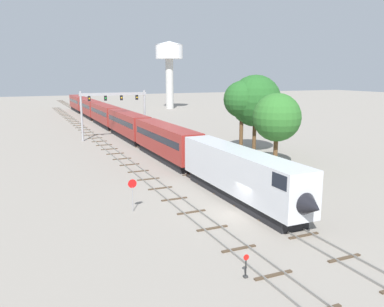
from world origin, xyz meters
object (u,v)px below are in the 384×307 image
Objects in this scene: water_tower at (169,57)px; stop_sign at (132,191)px; trackside_tree_left at (255,101)px; switch_stand at (246,269)px; signal_gantry at (114,104)px; passenger_train at (115,119)px; trackside_tree_mid at (277,118)px; trackside_tree_right at (242,100)px.

water_tower is 7.70× the size of stop_sign.
switch_stand is at bearing -123.26° from trackside_tree_left.
passenger_train is at bearing 76.68° from signal_gantry.
stop_sign is 0.31× the size of trackside_tree_mid.
water_tower is 2.07× the size of trackside_tree_right.
signal_gantry is at bearing 127.08° from trackside_tree_left.
trackside_tree_mid is 9.61m from trackside_tree_right.
trackside_tree_left reaches higher than switch_stand.
water_tower reaches higher than stop_sign.
water_tower is at bearing 67.40° from stop_sign.
signal_gantry is 4.20× the size of stop_sign.
trackside_tree_left is at bearing -65.77° from passenger_train.
passenger_train is at bearing 105.51° from trackside_tree_mid.
signal_gantry is 8.29× the size of switch_stand.
switch_stand is 0.14× the size of trackside_tree_right.
trackside_tree_right is at bearing -56.60° from signal_gantry.
trackside_tree_left is 1.23× the size of trackside_tree_mid.
passenger_train is 81.83× the size of switch_stand.
switch_stand is 38.02m from trackside_tree_right.
water_tower is 2.36× the size of trackside_tree_mid.
water_tower reaches higher than passenger_train.
passenger_train is 33.28m from trackside_tree_right.
trackside_tree_right reaches higher than signal_gantry.
trackside_tree_left reaches higher than trackside_tree_mid.
switch_stand is at bearing -128.74° from trackside_tree_mid.
passenger_train is 10.46m from signal_gantry.
passenger_train is 10.30× the size of trackside_tree_left.
passenger_train is 63.30m from switch_stand.
signal_gantry is at bearing -119.82° from water_tower.
passenger_train is 34.24m from trackside_tree_left.
passenger_train is at bearing 83.56° from switch_stand.
water_tower reaches higher than trackside_tree_left.
trackside_tree_left reaches higher than stop_sign.
water_tower reaches higher than trackside_tree_mid.
passenger_train is at bearing 110.90° from trackside_tree_right.
trackside_tree_left is at bearing 56.74° from switch_stand.
trackside_tree_left is (13.89, -30.87, 5.17)m from passenger_train.
water_tower reaches higher than switch_stand.
stop_sign is at bearing -112.60° from water_tower.
passenger_train is at bearing -122.72° from water_tower.
trackside_tree_right reaches higher than trackside_tree_mid.
trackside_tree_right is (21.72, 18.36, 6.11)m from stop_sign.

